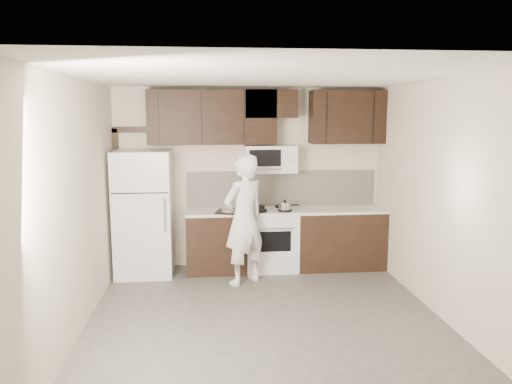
{
  "coord_description": "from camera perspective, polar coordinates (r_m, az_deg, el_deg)",
  "views": [
    {
      "loc": [
        -0.65,
        -5.25,
        2.33
      ],
      "look_at": [
        -0.03,
        0.9,
        1.34
      ],
      "focal_mm": 35.0,
      "sensor_mm": 36.0,
      "label": 1
    }
  ],
  "objects": [
    {
      "name": "upper_cabinets",
      "position": [
        7.37,
        0.94,
        8.71
      ],
      "size": [
        3.48,
        0.35,
        0.78
      ],
      "color": "black",
      "rests_on": "back_wall"
    },
    {
      "name": "stove",
      "position": [
        7.48,
        1.73,
        -5.38
      ],
      "size": [
        0.76,
        0.66,
        0.94
      ],
      "color": "silver",
      "rests_on": "floor"
    },
    {
      "name": "backsplash",
      "position": [
        7.66,
        2.95,
        0.44
      ],
      "size": [
        2.9,
        0.02,
        0.54
      ],
      "primitive_type": "cube",
      "color": "beige",
      "rests_on": "counter_run"
    },
    {
      "name": "baking_tray",
      "position": [
        7.15,
        -2.74,
        -2.27
      ],
      "size": [
        0.51,
        0.43,
        0.02
      ],
      "primitive_type": "cube",
      "rotation": [
        0.0,
        0.0,
        -0.25
      ],
      "color": "black",
      "rests_on": "counter_run"
    },
    {
      "name": "person",
      "position": [
        6.76,
        -1.39,
        -3.19
      ],
      "size": [
        0.78,
        0.73,
        1.78
      ],
      "primitive_type": "imported",
      "rotation": [
        0.0,
        0.0,
        3.76
      ],
      "color": "white",
      "rests_on": "floor"
    },
    {
      "name": "microwave",
      "position": [
        7.4,
        1.65,
        3.81
      ],
      "size": [
        0.76,
        0.42,
        0.4
      ],
      "color": "silver",
      "rests_on": "upper_cabinets"
    },
    {
      "name": "floor",
      "position": [
        5.78,
        1.23,
        -14.69
      ],
      "size": [
        4.5,
        4.5,
        0.0
      ],
      "primitive_type": "plane",
      "color": "#494745",
      "rests_on": "ground"
    },
    {
      "name": "counter_run",
      "position": [
        7.53,
        4.02,
        -5.35
      ],
      "size": [
        2.95,
        0.64,
        0.91
      ],
      "color": "black",
      "rests_on": "floor"
    },
    {
      "name": "refrigerator",
      "position": [
        7.33,
        -12.7,
        -2.38
      ],
      "size": [
        0.8,
        0.76,
        1.8
      ],
      "color": "silver",
      "rests_on": "floor"
    },
    {
      "name": "back_wall",
      "position": [
        7.59,
        -0.79,
        1.66
      ],
      "size": [
        4.0,
        0.0,
        4.0
      ],
      "primitive_type": "plane",
      "rotation": [
        1.57,
        0.0,
        0.0
      ],
      "color": "beige",
      "rests_on": "ground"
    },
    {
      "name": "pizza",
      "position": [
        7.15,
        -2.74,
        -2.1
      ],
      "size": [
        0.36,
        0.36,
        0.02
      ],
      "primitive_type": "cylinder",
      "rotation": [
        0.0,
        0.0,
        -0.25
      ],
      "color": "beige",
      "rests_on": "baking_tray"
    },
    {
      "name": "saucepan",
      "position": [
        7.25,
        3.33,
        -1.67
      ],
      "size": [
        0.3,
        0.17,
        0.17
      ],
      "color": "silver",
      "rests_on": "stove"
    },
    {
      "name": "ceiling",
      "position": [
        5.3,
        1.33,
        13.1
      ],
      "size": [
        4.5,
        4.5,
        0.0
      ],
      "primitive_type": "plane",
      "rotation": [
        3.14,
        0.0,
        0.0
      ],
      "color": "white",
      "rests_on": "back_wall"
    },
    {
      "name": "door_trim",
      "position": [
        7.64,
        -15.26,
        0.62
      ],
      "size": [
        0.5,
        0.08,
        2.12
      ],
      "color": "black",
      "rests_on": "floor"
    }
  ]
}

